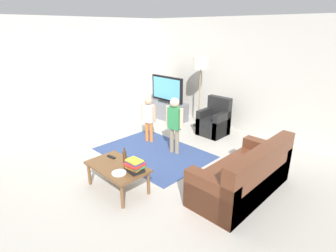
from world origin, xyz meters
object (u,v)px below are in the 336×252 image
Objects in this scene: floor_lamp at (201,67)px; tv_remote at (111,157)px; armchair at (215,122)px; child_center at (174,121)px; book_stack at (135,165)px; couch at (246,178)px; plate at (119,173)px; bottle at (125,157)px; tv at (167,89)px; coffee_table at (117,168)px; child_near_tv at (149,116)px; tv_stand at (168,110)px.

tv_remote is (0.64, -3.15, -1.11)m from floor_lamp.
armchair is 0.77× the size of child_center.
floor_lamp reaches higher than book_stack.
tv_remote is (-0.02, -1.51, -0.27)m from child_center.
couch is 10.59× the size of tv_remote.
tv_remote is at bearing 157.08° from plate.
plate is at bearing -54.65° from bottle.
tv is 3.67m from coffee_table.
armchair is 2.97m from bottle.
plate reaches higher than coffee_table.
child_near_tv is at bearing 172.52° from couch.
armchair is 3.00× the size of book_stack.
couch reaches higher than plate.
floor_lamp is (1.00, 0.15, 1.30)m from tv_stand.
coffee_table is (0.28, -1.61, -0.33)m from child_center.
child_center is at bearing 106.05° from plate.
book_stack reaches higher than tv_stand.
tv_stand is 4.23× the size of bottle.
floor_lamp reaches higher than tv_remote.
child_center reaches higher than coffee_table.
tv is at bearing 124.03° from plate.
tv is at bearing 120.48° from child_near_tv.
armchair is 4.09× the size of plate.
couch is at bearing 38.69° from bottle.
tv is at bearing 122.21° from coffee_table.
child_center is 1.82m from plate.
tv_stand is at bearing 90.00° from tv.
book_stack is 1.06× the size of bottle.
couch is at bearing 47.46° from plate.
floor_lamp is 1.74× the size of child_near_tv.
tv_stand is at bearing 123.73° from bottle.
bottle is 1.29× the size of plate.
plate is (-0.11, -0.22, -0.08)m from book_stack.
child_center is (0.82, -0.04, 0.09)m from child_near_tv.
floor_lamp is 5.94× the size of book_stack.
tv_stand is 1.02× the size of child_center.
floor_lamp is at bearing 84.48° from child_near_tv.
coffee_table is at bearing -24.09° from tv_remote.
armchair is at bearing 95.62° from coffee_table.
child_near_tv is at bearing -59.52° from tv.
child_center is (0.66, -1.64, -0.84)m from floor_lamp.
tv reaches higher than child_near_tv.
child_near_tv reaches higher than bottle.
book_stack is 0.28m from bottle.
child_center reaches higher than bottle.
coffee_table is at bearing -139.52° from couch.
tv_remote is (-0.30, 0.10, 0.06)m from coffee_table.
bottle is (0.35, -2.94, 0.24)m from armchair.
plate is (0.52, -3.18, 0.13)m from armchair.
child_center reaches higher than plate.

